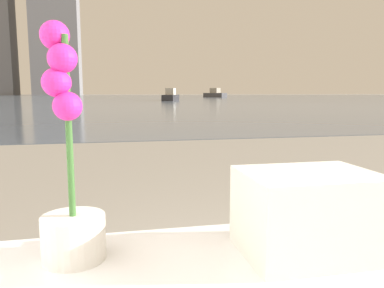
{
  "coord_description": "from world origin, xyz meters",
  "views": [
    {
      "loc": [
        -0.4,
        0.24,
        0.89
      ],
      "look_at": [
        -0.0,
        2.1,
        0.62
      ],
      "focal_mm": 35.0,
      "sensor_mm": 36.0,
      "label": 1
    }
  ],
  "objects": [
    {
      "name": "harbor_boat_0",
      "position": [
        17.19,
        63.4,
        0.57
      ],
      "size": [
        3.56,
        4.34,
        1.59
      ],
      "color": "#4C4C51",
      "rests_on": "harbor_water"
    },
    {
      "name": "harbor_boat_2",
      "position": [
        5.68,
        39.45,
        0.47
      ],
      "size": [
        2.34,
        3.67,
        1.3
      ],
      "color": "#2D2D33",
      "rests_on": "harbor_water"
    },
    {
      "name": "towel_stack",
      "position": [
        -0.03,
        0.87,
        0.66
      ],
      "size": [
        0.25,
        0.19,
        0.16
      ],
      "color": "silver",
      "rests_on": "bathtub"
    },
    {
      "name": "potted_orchid",
      "position": [
        -0.48,
        0.94,
        0.72
      ],
      "size": [
        0.12,
        0.12,
        0.44
      ],
      "color": "silver",
      "rests_on": "bathtub"
    },
    {
      "name": "harbor_water",
      "position": [
        0.0,
        62.0,
        0.01
      ],
      "size": [
        180.0,
        110.0,
        0.01
      ],
      "color": "slate",
      "rests_on": "ground_plane"
    }
  ]
}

